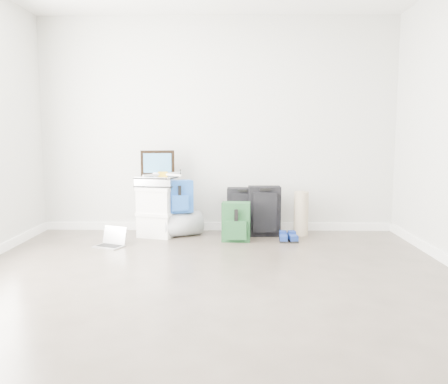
{
  "coord_description": "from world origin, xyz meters",
  "views": [
    {
      "loc": [
        0.18,
        -3.56,
        1.26
      ],
      "look_at": [
        0.09,
        1.9,
        0.57
      ],
      "focal_mm": 38.0,
      "sensor_mm": 36.0,
      "label": 1
    }
  ],
  "objects_px": {
    "briefcase": "(157,181)",
    "large_suitcase": "(242,211)",
    "duffel_bag": "(181,224)",
    "boxes_stack": "(157,211)",
    "laptop": "(111,242)",
    "carry_on": "(264,211)"
  },
  "relations": [
    {
      "from": "carry_on",
      "to": "briefcase",
      "type": "bearing_deg",
      "value": -178.35
    },
    {
      "from": "briefcase",
      "to": "large_suitcase",
      "type": "relative_size",
      "value": 0.78
    },
    {
      "from": "duffel_bag",
      "to": "carry_on",
      "type": "xyz_separation_m",
      "value": [
        1.02,
        0.06,
        0.15
      ]
    },
    {
      "from": "large_suitcase",
      "to": "laptop",
      "type": "height_order",
      "value": "large_suitcase"
    },
    {
      "from": "briefcase",
      "to": "carry_on",
      "type": "height_order",
      "value": "briefcase"
    },
    {
      "from": "briefcase",
      "to": "large_suitcase",
      "type": "bearing_deg",
      "value": 20.73
    },
    {
      "from": "boxes_stack",
      "to": "duffel_bag",
      "type": "height_order",
      "value": "boxes_stack"
    },
    {
      "from": "briefcase",
      "to": "large_suitcase",
      "type": "distance_m",
      "value": 1.12
    },
    {
      "from": "boxes_stack",
      "to": "laptop",
      "type": "xyz_separation_m",
      "value": [
        -0.43,
        -0.52,
        -0.25
      ]
    },
    {
      "from": "boxes_stack",
      "to": "carry_on",
      "type": "height_order",
      "value": "boxes_stack"
    },
    {
      "from": "briefcase",
      "to": "duffel_bag",
      "type": "relative_size",
      "value": 0.92
    },
    {
      "from": "carry_on",
      "to": "duffel_bag",
      "type": "bearing_deg",
      "value": -178.43
    },
    {
      "from": "large_suitcase",
      "to": "carry_on",
      "type": "distance_m",
      "value": 0.29
    },
    {
      "from": "duffel_bag",
      "to": "carry_on",
      "type": "distance_m",
      "value": 1.03
    },
    {
      "from": "duffel_bag",
      "to": "large_suitcase",
      "type": "height_order",
      "value": "large_suitcase"
    },
    {
      "from": "boxes_stack",
      "to": "briefcase",
      "type": "xyz_separation_m",
      "value": [
        -0.0,
        0.0,
        0.37
      ]
    },
    {
      "from": "boxes_stack",
      "to": "briefcase",
      "type": "distance_m",
      "value": 0.37
    },
    {
      "from": "boxes_stack",
      "to": "carry_on",
      "type": "distance_m",
      "value": 1.31
    },
    {
      "from": "briefcase",
      "to": "laptop",
      "type": "distance_m",
      "value": 0.92
    },
    {
      "from": "duffel_bag",
      "to": "large_suitcase",
      "type": "xyz_separation_m",
      "value": [
        0.75,
        0.17,
        0.14
      ]
    },
    {
      "from": "boxes_stack",
      "to": "laptop",
      "type": "bearing_deg",
      "value": -113.98
    },
    {
      "from": "carry_on",
      "to": "laptop",
      "type": "xyz_separation_m",
      "value": [
        -1.74,
        -0.59,
        -0.25
      ]
    }
  ]
}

